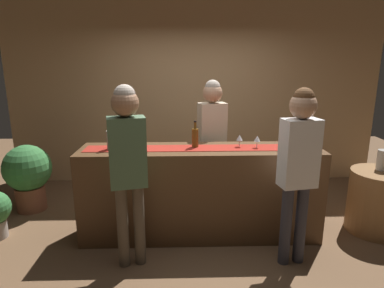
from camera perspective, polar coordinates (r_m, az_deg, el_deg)
ground_plane at (r=4.05m, az=1.41°, el=-15.17°), size 10.00×10.00×0.00m
back_wall at (r=5.45m, az=0.42°, el=8.59°), size 6.00×0.12×2.90m
bar_counter at (r=3.82m, az=1.46°, el=-8.33°), size 2.68×0.60×1.04m
counter_runner_cloth at (r=3.65m, az=1.51°, el=-0.70°), size 2.55×0.28×0.01m
wine_bottle_green at (r=3.72m, az=-9.78°, el=1.14°), size 0.07×0.07×0.30m
wine_bottle_amber at (r=3.66m, az=0.55°, el=1.14°), size 0.07×0.07×0.30m
wine_bottle_clear at (r=3.68m, az=-14.00°, el=0.78°), size 0.07×0.07×0.30m
wine_glass_near_customer at (r=3.70m, az=11.21°, el=0.87°), size 0.07×0.07×0.14m
wine_glass_mid_counter at (r=3.71m, az=8.23°, el=1.03°), size 0.07×0.07×0.14m
wine_glass_far_end at (r=3.91m, az=19.64°, el=1.03°), size 0.07×0.07×0.14m
bartender at (r=4.21m, az=3.47°, el=2.04°), size 0.38×0.28×1.76m
customer_sipping at (r=3.25m, az=18.00°, el=-2.39°), size 0.37×0.26×1.76m
customer_browsing at (r=3.11m, az=-11.08°, el=-2.23°), size 0.38×0.27×1.79m
round_side_table at (r=4.52m, az=29.54°, el=-8.66°), size 0.68×0.68×0.74m
vase_on_side_table at (r=4.45m, az=30.14°, el=-2.41°), size 0.13×0.13×0.24m
potted_plant_tall at (r=4.94m, az=-26.53°, el=-4.53°), size 0.62×0.62×0.91m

